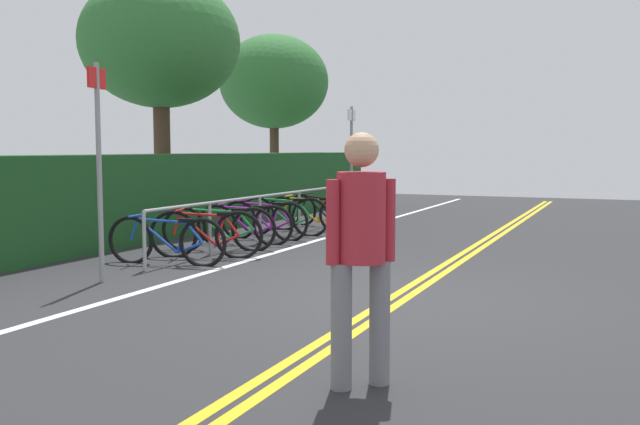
{
  "coord_description": "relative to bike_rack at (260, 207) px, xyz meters",
  "views": [
    {
      "loc": [
        -7.02,
        -2.18,
        1.57
      ],
      "look_at": [
        1.96,
        1.76,
        0.69
      ],
      "focal_mm": 39.36,
      "sensor_mm": 36.0,
      "label": 1
    }
  ],
  "objects": [
    {
      "name": "pedestrian",
      "position": [
        -6.18,
        -4.13,
        0.36
      ],
      "size": [
        0.37,
        0.37,
        1.69
      ],
      "color": "slate",
      "rests_on": "ground_plane"
    },
    {
      "name": "ground_plane",
      "position": [
        -3.44,
        -3.53,
        -0.63
      ],
      "size": [
        33.85,
        10.73,
        0.05
      ],
      "primitive_type": "cube",
      "color": "#2B2B2D"
    },
    {
      "name": "centre_line_yellow_outer",
      "position": [
        -3.44,
        -3.45,
        -0.6
      ],
      "size": [
        30.46,
        0.1,
        0.0
      ],
      "primitive_type": "cube",
      "color": "gold",
      "rests_on": "ground_plane"
    },
    {
      "name": "bicycle_1",
      "position": [
        -1.84,
        -0.12,
        -0.26
      ],
      "size": [
        0.65,
        1.61,
        0.74
      ],
      "color": "black",
      "rests_on": "ground_plane"
    },
    {
      "name": "bike_lane_stripe_white",
      "position": [
        -3.44,
        -0.81,
        -0.6
      ],
      "size": [
        30.46,
        0.12,
        0.0
      ],
      "primitive_type": "cube",
      "color": "white",
      "rests_on": "ground_plane"
    },
    {
      "name": "bike_rack",
      "position": [
        0.0,
        0.0,
        0.0
      ],
      "size": [
        6.29,
        0.05,
        0.8
      ],
      "color": "#9EA0A5",
      "rests_on": "ground_plane"
    },
    {
      "name": "bicycle_5",
      "position": [
        1.05,
        0.08,
        -0.25
      ],
      "size": [
        0.46,
        1.79,
        0.75
      ],
      "color": "black",
      "rests_on": "ground_plane"
    },
    {
      "name": "sign_post_near",
      "position": [
        -3.96,
        -0.03,
        0.93
      ],
      "size": [
        0.36,
        0.09,
        2.58
      ],
      "color": "gray",
      "rests_on": "ground_plane"
    },
    {
      "name": "tree_mid",
      "position": [
        1.67,
        3.22,
        3.16
      ],
      "size": [
        3.29,
        3.29,
        5.14
      ],
      "color": "#473323",
      "rests_on": "ground_plane"
    },
    {
      "name": "bicycle_6",
      "position": [
        1.88,
        -0.08,
        -0.27
      ],
      "size": [
        0.46,
        1.76,
        0.72
      ],
      "color": "black",
      "rests_on": "ground_plane"
    },
    {
      "name": "bicycle_0",
      "position": [
        -2.58,
        0.04,
        -0.27
      ],
      "size": [
        0.47,
        1.76,
        0.71
      ],
      "color": "black",
      "rests_on": "ground_plane"
    },
    {
      "name": "hedge_backdrop",
      "position": [
        1.5,
        2.18,
        0.14
      ],
      "size": [
        15.24,
        1.24,
        1.49
      ],
      "primitive_type": "cube",
      "color": "#1C4C21",
      "rests_on": "ground_plane"
    },
    {
      "name": "bicycle_4",
      "position": [
        0.33,
        0.1,
        -0.27
      ],
      "size": [
        0.46,
        1.69,
        0.73
      ],
      "color": "black",
      "rests_on": "ground_plane"
    },
    {
      "name": "centre_line_yellow_inner",
      "position": [
        -3.44,
        -3.61,
        -0.6
      ],
      "size": [
        30.46,
        0.1,
        0.0
      ],
      "primitive_type": "cube",
      "color": "gold",
      "rests_on": "ground_plane"
    },
    {
      "name": "tree_far_right",
      "position": [
        7.82,
        3.78,
        2.91
      ],
      "size": [
        3.16,
        3.16,
        4.88
      ],
      "color": "#473323",
      "rests_on": "ground_plane"
    },
    {
      "name": "bicycle_7",
      "position": [
        2.69,
        0.01,
        -0.28
      ],
      "size": [
        0.46,
        1.64,
        0.7
      ],
      "color": "black",
      "rests_on": "ground_plane"
    },
    {
      "name": "bicycle_2",
      "position": [
        -1.15,
        0.1,
        -0.26
      ],
      "size": [
        0.7,
        1.72,
        0.73
      ],
      "color": "black",
      "rests_on": "ground_plane"
    },
    {
      "name": "sign_post_far",
      "position": [
        3.59,
        -0.28,
        0.88
      ],
      "size": [
        0.36,
        0.06,
        2.49
      ],
      "color": "gray",
      "rests_on": "ground_plane"
    },
    {
      "name": "bicycle_3",
      "position": [
        -0.36,
        0.09,
        -0.27
      ],
      "size": [
        0.57,
        1.61,
        0.72
      ],
      "color": "black",
      "rests_on": "ground_plane"
    }
  ]
}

